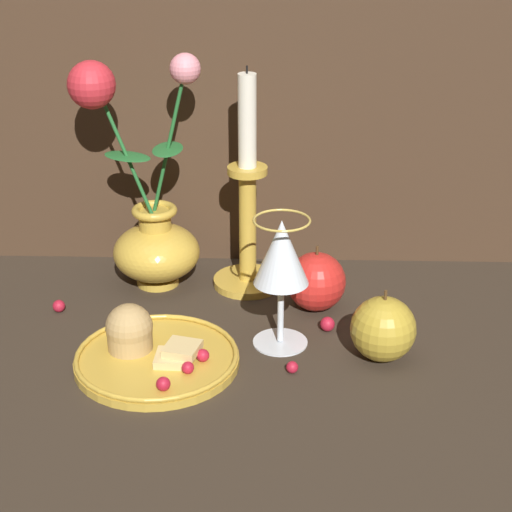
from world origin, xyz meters
TOP-DOWN VIEW (x-y plane):
  - ground_plane at (0.00, 0.00)m, footprint 2.40×2.40m
  - vase at (-0.08, 0.16)m, footprint 0.17×0.12m
  - plate_with_pastries at (-0.05, -0.05)m, footprint 0.20×0.20m
  - wine_glass at (0.10, -0.00)m, footprint 0.07×0.07m
  - candlestick at (0.05, 0.16)m, footprint 0.10×0.10m
  - apple_beside_vase at (0.15, 0.09)m, footprint 0.08×0.08m
  - apple_near_glass at (0.22, -0.03)m, footprint 0.08×0.08m
  - berry_near_plate at (0.21, 0.04)m, footprint 0.02×0.02m
  - berry_front_center at (0.11, -0.07)m, footprint 0.01×0.01m
  - berry_by_glass_stem at (-0.19, 0.07)m, footprint 0.02×0.02m
  - berry_under_candlestick at (0.16, 0.03)m, footprint 0.02×0.02m

SIDE VIEW (x-z plane):
  - ground_plane at x=0.00m, z-range 0.00..0.00m
  - berry_front_center at x=0.11m, z-range 0.00..0.01m
  - berry_by_glass_stem at x=-0.19m, z-range 0.00..0.02m
  - berry_near_plate at x=0.21m, z-range 0.00..0.02m
  - berry_under_candlestick at x=0.16m, z-range 0.00..0.02m
  - plate_with_pastries at x=-0.05m, z-range -0.02..0.05m
  - apple_beside_vase at x=0.15m, z-range -0.01..0.09m
  - apple_near_glass at x=0.22m, z-range -0.01..0.09m
  - vase at x=-0.08m, z-range -0.06..0.26m
  - candlestick at x=0.05m, z-range -0.05..0.26m
  - wine_glass at x=0.10m, z-range 0.03..0.20m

